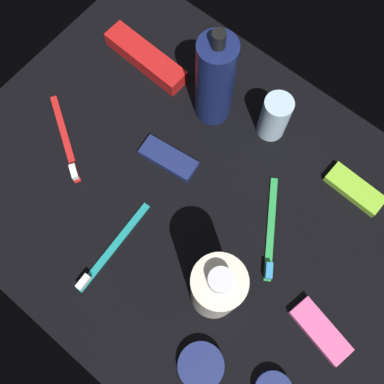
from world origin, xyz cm
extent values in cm
cube|color=black|center=(0.00, 0.00, -0.60)|extent=(84.00, 64.00, 1.20)
cylinder|color=#141E52|center=(7.99, -15.77, 9.46)|extent=(6.58, 6.58, 18.93)
cylinder|color=black|center=(7.99, -15.77, 20.33)|extent=(2.20, 2.20, 2.80)
cylinder|color=silver|center=(-13.25, 10.65, 8.72)|extent=(7.48, 7.48, 17.43)
cylinder|color=silver|center=(-13.25, 10.65, 18.53)|extent=(3.20, 3.20, 2.20)
cylinder|color=silver|center=(-2.74, -19.28, 4.75)|extent=(5.04, 5.04, 9.49)
cube|color=teal|center=(4.58, 14.99, 0.45)|extent=(2.22, 18.04, 0.90)
cube|color=white|center=(4.15, 22.48, 1.50)|extent=(1.25, 2.66, 1.20)
cube|color=green|center=(-13.85, -4.23, 0.45)|extent=(10.61, 15.87, 0.90)
cube|color=#338CCC|center=(-17.85, 2.11, 1.50)|extent=(2.32, 2.79, 1.20)
cube|color=red|center=(25.00, 5.89, 0.45)|extent=(16.00, 10.38, 0.90)
cube|color=white|center=(18.59, 9.78, 1.50)|extent=(2.79, 2.29, 1.20)
cube|color=red|center=(24.17, -15.64, 1.60)|extent=(17.76, 5.07, 3.20)
cube|color=navy|center=(7.70, -2.82, 0.75)|extent=(10.83, 5.32, 1.50)
cube|color=#8CD133|center=(-21.08, -18.93, 0.75)|extent=(10.55, 4.40, 1.50)
cube|color=#E55999|center=(-29.71, 4.41, 0.75)|extent=(11.00, 6.06, 1.50)
cylinder|color=navy|center=(-18.37, 20.27, 0.94)|extent=(7.15, 7.15, 1.87)
camera|label=1|loc=(-15.03, 18.33, 73.88)|focal=41.68mm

